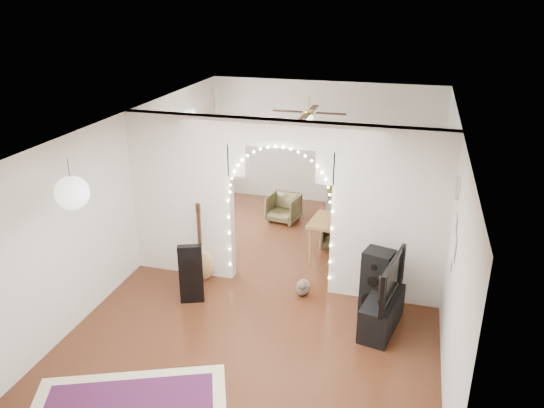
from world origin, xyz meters
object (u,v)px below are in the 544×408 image
(acoustic_guitar, at_px, (200,252))
(dining_chair_left, at_px, (335,236))
(bookcase, at_px, (362,183))
(dining_chair_right, at_px, (284,208))
(dining_table, at_px, (345,227))
(floor_speaker, at_px, (377,284))
(media_console, at_px, (382,313))

(acoustic_guitar, xyz_separation_m, dining_chair_left, (1.93, 1.78, -0.29))
(bookcase, height_order, dining_chair_right, bookcase)
(dining_table, bearing_deg, dining_chair_left, 121.00)
(acoustic_guitar, xyz_separation_m, dining_table, (2.18, 1.23, 0.18))
(floor_speaker, relative_size, bookcase, 0.70)
(bookcase, bearing_deg, dining_table, -70.05)
(acoustic_guitar, bearing_deg, dining_chair_left, 53.00)
(floor_speaker, relative_size, dining_chair_right, 1.68)
(bookcase, relative_size, dining_chair_left, 3.18)
(dining_chair_right, bearing_deg, dining_table, -35.80)
(media_console, bearing_deg, dining_table, 124.85)
(floor_speaker, xyz_separation_m, dining_chair_left, (-0.92, 2.05, -0.30))
(dining_table, bearing_deg, acoustic_guitar, -143.94)
(floor_speaker, distance_m, dining_chair_left, 2.27)
(floor_speaker, height_order, bookcase, bookcase)
(dining_table, relative_size, dining_chair_left, 2.75)
(media_console, bearing_deg, bookcase, 112.23)
(acoustic_guitar, height_order, floor_speaker, acoustic_guitar)
(floor_speaker, distance_m, bookcase, 3.70)
(dining_chair_left, bearing_deg, bookcase, 77.37)
(floor_speaker, bearing_deg, dining_chair_right, 141.19)
(floor_speaker, height_order, media_console, floor_speaker)
(acoustic_guitar, distance_m, bookcase, 4.04)
(acoustic_guitar, relative_size, dining_table, 0.89)
(floor_speaker, distance_m, dining_table, 1.66)
(dining_table, bearing_deg, media_console, -60.18)
(dining_table, relative_size, dining_chair_right, 2.09)
(acoustic_guitar, height_order, dining_chair_right, acoustic_guitar)
(bookcase, distance_m, dining_table, 2.13)
(bookcase, xyz_separation_m, dining_chair_right, (-1.51, -0.65, -0.46))
(bookcase, height_order, dining_chair_left, bookcase)
(floor_speaker, bearing_deg, dining_chair_left, 129.78)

